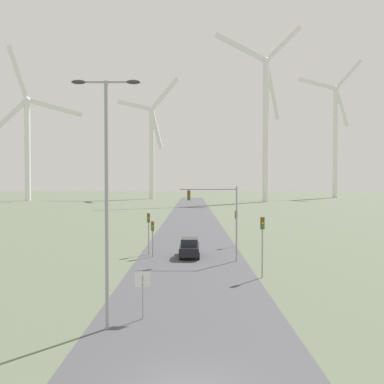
{
  "coord_description": "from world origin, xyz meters",
  "views": [
    {
      "loc": [
        0.11,
        -12.16,
        7.06
      ],
      "look_at": [
        0.0,
        17.56,
        6.34
      ],
      "focal_mm": 35.0,
      "sensor_mm": 36.0,
      "label": 1
    }
  ],
  "objects_px": {
    "traffic_light_post_mid_right": "(238,220)",
    "wind_turbine_left": "(153,143)",
    "stop_sign_near": "(144,286)",
    "traffic_light_post_near_left": "(154,231)",
    "traffic_light_mast_overhead": "(219,208)",
    "car_approaching": "(191,247)",
    "wind_turbine_right": "(337,132)",
    "traffic_light_post_mid_left": "(150,224)",
    "wind_turbine_center": "(267,115)",
    "wind_turbine_far_left": "(29,137)",
    "traffic_light_post_near_right": "(264,234)",
    "streetlamp": "(108,178)"
  },
  "relations": [
    {
      "from": "traffic_light_mast_overhead",
      "to": "wind_turbine_right",
      "type": "relative_size",
      "value": 0.1
    },
    {
      "from": "traffic_light_post_mid_right",
      "to": "traffic_light_mast_overhead",
      "type": "relative_size",
      "value": 0.59
    },
    {
      "from": "traffic_light_post_near_right",
      "to": "wind_turbine_left",
      "type": "distance_m",
      "value": 140.95
    },
    {
      "from": "traffic_light_mast_overhead",
      "to": "car_approaching",
      "type": "bearing_deg",
      "value": 144.0
    },
    {
      "from": "traffic_light_post_mid_left",
      "to": "car_approaching",
      "type": "distance_m",
      "value": 4.7
    },
    {
      "from": "wind_turbine_right",
      "to": "traffic_light_post_mid_left",
      "type": "bearing_deg",
      "value": -117.08
    },
    {
      "from": "traffic_light_post_near_right",
      "to": "wind_turbine_far_left",
      "type": "height_order",
      "value": "wind_turbine_far_left"
    },
    {
      "from": "streetlamp",
      "to": "wind_turbine_right",
      "type": "bearing_deg",
      "value": 65.74
    },
    {
      "from": "streetlamp",
      "to": "car_approaching",
      "type": "height_order",
      "value": "streetlamp"
    },
    {
      "from": "car_approaching",
      "to": "traffic_light_post_mid_right",
      "type": "bearing_deg",
      "value": 49.43
    },
    {
      "from": "traffic_light_mast_overhead",
      "to": "wind_turbine_left",
      "type": "bearing_deg",
      "value": 98.69
    },
    {
      "from": "streetlamp",
      "to": "car_approaching",
      "type": "relative_size",
      "value": 2.89
    },
    {
      "from": "traffic_light_post_near_left",
      "to": "car_approaching",
      "type": "bearing_deg",
      "value": -1.06
    },
    {
      "from": "traffic_light_post_near_left",
      "to": "traffic_light_mast_overhead",
      "type": "height_order",
      "value": "traffic_light_mast_overhead"
    },
    {
      "from": "traffic_light_post_mid_left",
      "to": "traffic_light_post_mid_right",
      "type": "height_order",
      "value": "traffic_light_post_mid_left"
    },
    {
      "from": "traffic_light_post_near_left",
      "to": "traffic_light_post_near_right",
      "type": "height_order",
      "value": "traffic_light_post_near_right"
    },
    {
      "from": "traffic_light_post_mid_left",
      "to": "wind_turbine_left",
      "type": "xyz_separation_m",
      "value": [
        -13.5,
        128.47,
        21.67
      ]
    },
    {
      "from": "traffic_light_post_mid_left",
      "to": "traffic_light_post_mid_right",
      "type": "distance_m",
      "value": 10.37
    },
    {
      "from": "wind_turbine_center",
      "to": "wind_turbine_right",
      "type": "relative_size",
      "value": 1.02
    },
    {
      "from": "traffic_light_mast_overhead",
      "to": "wind_turbine_far_left",
      "type": "xyz_separation_m",
      "value": [
        -67.53,
        114.75,
        20.62
      ]
    },
    {
      "from": "traffic_light_mast_overhead",
      "to": "wind_turbine_left",
      "type": "distance_m",
      "value": 134.53
    },
    {
      "from": "traffic_light_post_near_right",
      "to": "car_approaching",
      "type": "bearing_deg",
      "value": 125.27
    },
    {
      "from": "wind_turbine_right",
      "to": "traffic_light_post_mid_right",
      "type": "bearing_deg",
      "value": -114.81
    },
    {
      "from": "traffic_light_post_mid_right",
      "to": "wind_turbine_left",
      "type": "distance_m",
      "value": 127.59
    },
    {
      "from": "traffic_light_post_mid_left",
      "to": "traffic_light_post_near_left",
      "type": "bearing_deg",
      "value": -65.67
    },
    {
      "from": "stop_sign_near",
      "to": "traffic_light_post_near_left",
      "type": "height_order",
      "value": "traffic_light_post_near_left"
    },
    {
      "from": "stop_sign_near",
      "to": "wind_turbine_center",
      "type": "bearing_deg",
      "value": 75.99
    },
    {
      "from": "streetlamp",
      "to": "stop_sign_near",
      "type": "relative_size",
      "value": 4.83
    },
    {
      "from": "car_approaching",
      "to": "wind_turbine_far_left",
      "type": "height_order",
      "value": "wind_turbine_far_left"
    },
    {
      "from": "streetlamp",
      "to": "wind_turbine_center",
      "type": "distance_m",
      "value": 127.05
    },
    {
      "from": "traffic_light_post_mid_right",
      "to": "wind_turbine_left",
      "type": "xyz_separation_m",
      "value": [
        -22.69,
        123.66,
        21.75
      ]
    },
    {
      "from": "streetlamp",
      "to": "traffic_light_mast_overhead",
      "type": "height_order",
      "value": "streetlamp"
    },
    {
      "from": "wind_turbine_left",
      "to": "wind_turbine_far_left",
      "type": "bearing_deg",
      "value": -160.52
    },
    {
      "from": "car_approaching",
      "to": "wind_turbine_right",
      "type": "xyz_separation_m",
      "value": [
        68.69,
        143.47,
        30.53
      ]
    },
    {
      "from": "wind_turbine_left",
      "to": "traffic_light_mast_overhead",
      "type": "bearing_deg",
      "value": -81.31
    },
    {
      "from": "traffic_light_post_near_right",
      "to": "wind_turbine_right",
      "type": "distance_m",
      "value": 166.29
    },
    {
      "from": "streetlamp",
      "to": "traffic_light_post_near_left",
      "type": "distance_m",
      "value": 18.25
    },
    {
      "from": "car_approaching",
      "to": "wind_turbine_right",
      "type": "distance_m",
      "value": 161.97
    },
    {
      "from": "wind_turbine_right",
      "to": "wind_turbine_far_left",
      "type": "bearing_deg",
      "value": -167.11
    },
    {
      "from": "traffic_light_post_mid_right",
      "to": "wind_turbine_right",
      "type": "distance_m",
      "value": 154.1
    },
    {
      "from": "wind_turbine_far_left",
      "to": "wind_turbine_right",
      "type": "bearing_deg",
      "value": 12.89
    },
    {
      "from": "stop_sign_near",
      "to": "traffic_light_mast_overhead",
      "type": "height_order",
      "value": "traffic_light_mast_overhead"
    },
    {
      "from": "car_approaching",
      "to": "wind_turbine_center",
      "type": "relative_size",
      "value": 0.06
    },
    {
      "from": "traffic_light_mast_overhead",
      "to": "car_approaching",
      "type": "distance_m",
      "value": 5.02
    },
    {
      "from": "traffic_light_post_mid_left",
      "to": "wind_turbine_center",
      "type": "relative_size",
      "value": 0.06
    },
    {
      "from": "traffic_light_post_near_left",
      "to": "traffic_light_post_mid_left",
      "type": "xyz_separation_m",
      "value": [
        -0.51,
        1.14,
        0.49
      ]
    },
    {
      "from": "car_approaching",
      "to": "wind_turbine_left",
      "type": "xyz_separation_m",
      "value": [
        -17.54,
        129.67,
        23.74
      ]
    },
    {
      "from": "wind_turbine_center",
      "to": "wind_turbine_right",
      "type": "bearing_deg",
      "value": 44.39
    },
    {
      "from": "streetlamp",
      "to": "wind_turbine_right",
      "type": "distance_m",
      "value": 178.23
    },
    {
      "from": "wind_turbine_far_left",
      "to": "traffic_light_post_mid_right",
      "type": "bearing_deg",
      "value": -56.73
    }
  ]
}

